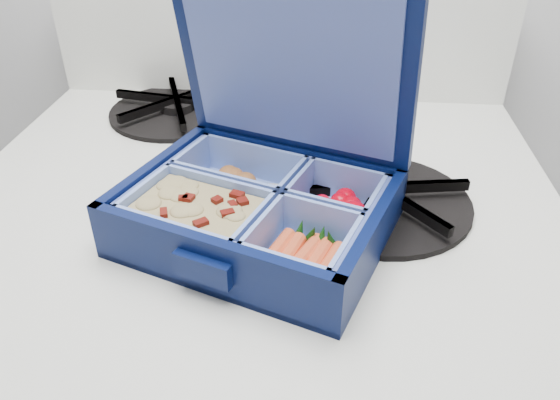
# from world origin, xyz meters

# --- Properties ---
(bento_box) EXTENTS (0.26, 0.23, 0.05)m
(bento_box) POSITION_xyz_m (0.64, 1.60, 0.93)
(bento_box) COLOR #06103A
(bento_box) RESTS_ON stove
(burner_grate) EXTENTS (0.20, 0.20, 0.03)m
(burner_grate) POSITION_xyz_m (0.75, 1.66, 0.91)
(burner_grate) COLOR black
(burner_grate) RESTS_ON stove
(burner_grate_rear) EXTENTS (0.20, 0.20, 0.02)m
(burner_grate_rear) POSITION_xyz_m (0.50, 1.85, 0.91)
(burner_grate_rear) COLOR black
(burner_grate_rear) RESTS_ON stove
(fork) EXTENTS (0.18, 0.13, 0.01)m
(fork) POSITION_xyz_m (0.65, 1.74, 0.90)
(fork) COLOR #A1A2BB
(fork) RESTS_ON stove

